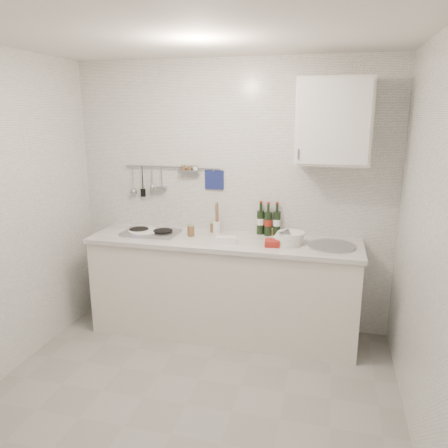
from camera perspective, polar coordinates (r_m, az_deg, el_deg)
name	(u,v)px	position (r m, az deg, el deg)	size (l,w,h in m)	color
floor	(186,404)	(3.38, -4.94, -22.42)	(3.00, 3.00, 0.00)	gray
ceiling	(177,27)	(2.76, -6.15, 24.25)	(3.00, 3.00, 0.00)	silver
back_wall	(231,197)	(4.13, 0.93, 3.55)	(3.00, 0.02, 2.50)	silver
wall_right	(434,254)	(2.74, 25.77, -3.52)	(0.02, 2.80, 2.50)	silver
counter	(224,289)	(4.09, 0.02, -8.53)	(2.44, 0.64, 0.96)	silver
wall_rail	(170,177)	(4.25, -7.07, 6.14)	(0.98, 0.09, 0.34)	#93969B
wall_cabinet	(333,122)	(3.78, 14.10, 12.82)	(0.60, 0.38, 0.70)	silver
plate_stack_hob	(143,232)	(4.14, -10.54, -1.07)	(0.30, 0.29, 0.04)	#4D51AE
plate_stack_sink	(288,238)	(3.81, 8.40, -1.85)	(0.30, 0.29, 0.11)	white
wine_bottles	(268,219)	(4.05, 5.83, 0.72)	(0.22, 0.10, 0.31)	black
butter_dish	(226,240)	(3.81, 0.25, -2.05)	(0.18, 0.09, 0.05)	white
strawberry_punnet	(272,243)	(3.74, 6.35, -2.47)	(0.13, 0.13, 0.05)	red
utensil_crock	(217,226)	(4.09, -0.94, -0.27)	(0.07, 0.07, 0.30)	white
jar_a	(214,227)	(4.15, -1.37, -0.38)	(0.07, 0.07, 0.10)	brown
jar_b	(272,231)	(4.08, 6.30, -0.92)	(0.06, 0.06, 0.07)	brown
jar_c	(282,237)	(3.89, 7.61, -1.68)	(0.06, 0.06, 0.08)	brown
jar_d	(191,230)	(4.02, -4.35, -0.83)	(0.07, 0.07, 0.11)	brown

